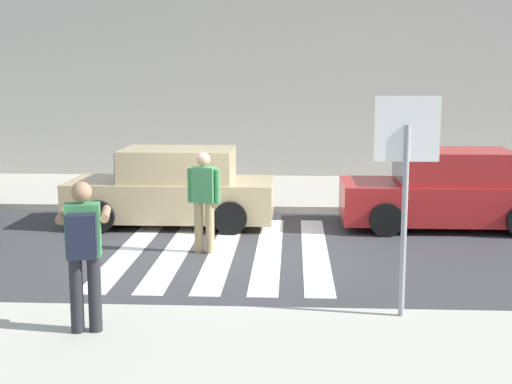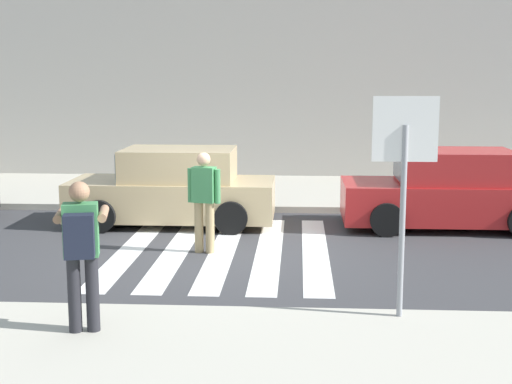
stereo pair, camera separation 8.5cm
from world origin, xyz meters
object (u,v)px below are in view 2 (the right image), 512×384
at_px(photographer_with_backpack, 81,244).
at_px(pedestrian_crossing, 204,197).
at_px(parked_car_tan, 174,189).
at_px(parked_car_red, 449,192).
at_px(stop_sign, 404,158).

xyz_separation_m(photographer_with_backpack, pedestrian_crossing, (0.82, 4.22, -0.19)).
distance_m(parked_car_tan, parked_car_red, 5.48).
xyz_separation_m(stop_sign, parked_car_tan, (-3.73, 5.72, -1.34)).
bearing_deg(stop_sign, photographer_with_backpack, -168.09).
xyz_separation_m(stop_sign, photographer_with_backpack, (-3.64, -0.77, -0.90)).
bearing_deg(parked_car_tan, pedestrian_crossing, -68.24).
bearing_deg(photographer_with_backpack, pedestrian_crossing, 79.03).
xyz_separation_m(pedestrian_crossing, parked_car_red, (4.57, 2.27, -0.25)).
relative_size(stop_sign, photographer_with_backpack, 1.53).
height_order(photographer_with_backpack, parked_car_red, photographer_with_backpack).
xyz_separation_m(stop_sign, pedestrian_crossing, (-2.82, 3.45, -1.09)).
relative_size(stop_sign, pedestrian_crossing, 1.53).
xyz_separation_m(parked_car_tan, parked_car_red, (5.48, -0.00, 0.00)).
bearing_deg(photographer_with_backpack, parked_car_red, 50.29).
bearing_deg(parked_car_red, photographer_with_backpack, -129.71).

